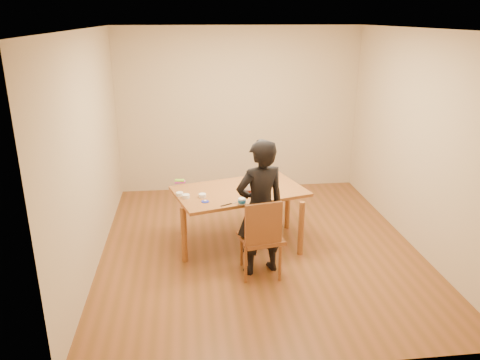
{
  "coord_description": "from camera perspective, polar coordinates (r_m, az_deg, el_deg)",
  "views": [
    {
      "loc": [
        -0.88,
        -5.39,
        2.84
      ],
      "look_at": [
        -0.24,
        0.07,
        0.9
      ],
      "focal_mm": 35.0,
      "sensor_mm": 36.0,
      "label": 1
    }
  ],
  "objects": [
    {
      "name": "candy_box_green",
      "position": [
        6.23,
        -7.39,
        -0.05
      ],
      "size": [
        0.13,
        0.08,
        0.02
      ],
      "primitive_type": "cube",
      "rotation": [
        0.0,
        0.0,
        -0.14
      ],
      "color": "green",
      "rests_on": "candy_box_pink"
    },
    {
      "name": "frosting_tub",
      "position": [
        5.48,
        0.23,
        -2.6
      ],
      "size": [
        0.08,
        0.08,
        0.07
      ],
      "primitive_type": "cylinder",
      "color": "white",
      "rests_on": "dining_table"
    },
    {
      "name": "cake",
      "position": [
        5.94,
        1.06,
        -0.64
      ],
      "size": [
        0.2,
        0.2,
        0.06
      ],
      "primitive_type": "cylinder",
      "color": "white",
      "rests_on": "cake_plate"
    },
    {
      "name": "person",
      "position": [
        5.26,
        2.49,
        -3.42
      ],
      "size": [
        0.67,
        0.53,
        1.6
      ],
      "primitive_type": "imported",
      "rotation": [
        0.0,
        0.0,
        3.43
      ],
      "color": "black",
      "rests_on": "floor"
    },
    {
      "name": "candy_box_pink",
      "position": [
        6.23,
        -7.33,
        -0.24
      ],
      "size": [
        0.14,
        0.07,
        0.02
      ],
      "primitive_type": "cube",
      "rotation": [
        0.0,
        0.0,
        0.03
      ],
      "color": "#E93683",
      "rests_on": "dining_table"
    },
    {
      "name": "dining_table",
      "position": [
        5.94,
        -0.06,
        -1.39
      ],
      "size": [
        1.8,
        1.35,
        0.04
      ],
      "primitive_type": "cube",
      "rotation": [
        0.0,
        0.0,
        0.28
      ],
      "color": "brown",
      "rests_on": "floor"
    },
    {
      "name": "frosting_dollop",
      "position": [
        5.56,
        -4.27,
        -2.51
      ],
      "size": [
        0.04,
        0.04,
        0.02
      ],
      "primitive_type": "ellipsoid",
      "color": "white",
      "rests_on": "frosting_lid"
    },
    {
      "name": "dining_chair",
      "position": [
        5.37,
        2.51,
        -7.05
      ],
      "size": [
        0.53,
        0.53,
        0.04
      ],
      "primitive_type": "cube",
      "rotation": [
        0.0,
        0.0,
        0.18
      ],
      "color": "brown",
      "rests_on": "floor"
    },
    {
      "name": "cake_plate",
      "position": [
        5.95,
        1.05,
        -1.03
      ],
      "size": [
        0.27,
        0.27,
        0.02
      ],
      "primitive_type": "cylinder",
      "color": "#AD210B",
      "rests_on": "dining_table"
    },
    {
      "name": "spatula",
      "position": [
        5.46,
        -1.68,
        -3.03
      ],
      "size": [
        0.14,
        0.08,
        0.01
      ],
      "primitive_type": "cube",
      "rotation": [
        0.0,
        0.0,
        0.46
      ],
      "color": "black",
      "rests_on": "dining_table"
    },
    {
      "name": "frosting_dome",
      "position": [
        5.92,
        1.06,
        -0.23
      ],
      "size": [
        0.2,
        0.2,
        0.03
      ],
      "primitive_type": "ellipsoid",
      "color": "white",
      "rests_on": "cake"
    },
    {
      "name": "ramekin_yellow",
      "position": [
        5.7,
        -6.6,
        -1.98
      ],
      "size": [
        0.09,
        0.09,
        0.04
      ],
      "primitive_type": "cylinder",
      "color": "white",
      "rests_on": "dining_table"
    },
    {
      "name": "ramekin_green",
      "position": [
        5.71,
        -4.61,
        -1.9
      ],
      "size": [
        0.09,
        0.09,
        0.04
      ],
      "primitive_type": "cylinder",
      "color": "white",
      "rests_on": "dining_table"
    },
    {
      "name": "room_shell",
      "position": [
        5.99,
        1.97,
        5.0
      ],
      "size": [
        4.0,
        4.5,
        2.7
      ],
      "color": "brown",
      "rests_on": "ground"
    },
    {
      "name": "ramekin_multi",
      "position": [
        5.79,
        -7.37,
        -1.7
      ],
      "size": [
        0.09,
        0.09,
        0.04
      ],
      "primitive_type": "cylinder",
      "color": "white",
      "rests_on": "dining_table"
    },
    {
      "name": "frosting_lid",
      "position": [
        5.57,
        -4.27,
        -2.63
      ],
      "size": [
        0.09,
        0.09,
        0.01
      ],
      "primitive_type": "cylinder",
      "color": "#1A27AE",
      "rests_on": "dining_table"
    }
  ]
}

